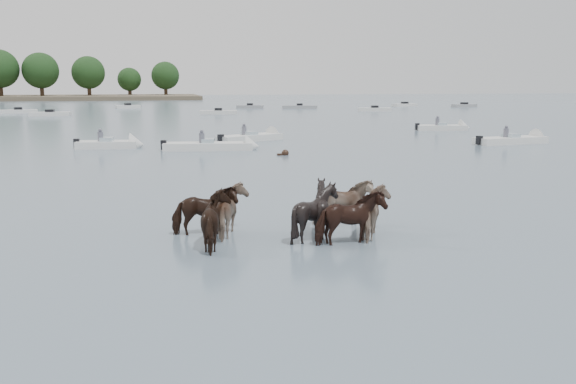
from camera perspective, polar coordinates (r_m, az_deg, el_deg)
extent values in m
plane|color=#4E6070|center=(17.06, -1.28, -4.13)|extent=(400.00, 400.00, 0.00)
imported|color=black|center=(17.06, -8.00, -1.99)|extent=(1.87, 0.88, 1.57)
imported|color=#7A6153|center=(17.03, -5.17, -1.97)|extent=(1.53, 1.72, 1.55)
imported|color=black|center=(17.07, 3.12, -1.73)|extent=(1.97, 1.92, 1.66)
imported|color=#88735C|center=(18.15, 5.24, -1.19)|extent=(1.89, 0.96, 1.55)
imported|color=black|center=(15.84, -6.61, -2.90)|extent=(1.76, 1.90, 1.57)
imported|color=black|center=(16.48, 2.64, -2.15)|extent=(1.69, 1.54, 1.67)
imported|color=black|center=(16.01, 5.96, -2.72)|extent=(1.99, 1.13, 1.59)
imported|color=#8C6D5F|center=(16.98, 8.64, -2.13)|extent=(1.30, 1.52, 1.52)
sphere|color=black|center=(35.78, -0.27, 3.75)|extent=(0.44, 0.44, 0.44)
cube|color=black|center=(35.74, -0.66, 3.58)|extent=(0.50, 0.22, 0.18)
cube|color=silver|center=(41.42, -16.97, 4.33)|extent=(4.05, 1.98, 0.55)
cone|color=silver|center=(41.15, -14.28, 4.42)|extent=(1.06, 1.68, 1.60)
cube|color=#99ADB7|center=(41.39, -17.00, 4.81)|extent=(0.91, 1.19, 0.35)
cube|color=black|center=(41.78, -19.63, 4.43)|extent=(0.38, 0.38, 0.60)
cylinder|color=#595966|center=(41.40, -17.57, 5.06)|extent=(0.36, 0.36, 0.70)
sphere|color=#595966|center=(41.37, -17.60, 5.68)|extent=(0.24, 0.24, 0.24)
cube|color=silver|center=(38.95, -7.67, 4.33)|extent=(5.88, 2.43, 0.55)
cone|color=silver|center=(38.90, -3.46, 4.39)|extent=(1.13, 1.72, 1.60)
cube|color=#99ADB7|center=(38.91, -7.68, 4.84)|extent=(0.96, 1.23, 0.35)
cube|color=black|center=(39.19, -11.85, 4.45)|extent=(0.40, 0.40, 0.60)
cylinder|color=#595966|center=(38.86, -8.28, 5.11)|extent=(0.36, 0.36, 0.70)
sphere|color=#595966|center=(38.82, -8.29, 5.77)|extent=(0.24, 0.24, 0.24)
cube|color=silver|center=(44.62, -3.72, 5.17)|extent=(5.41, 4.01, 0.55)
cone|color=silver|center=(46.33, -1.15, 5.38)|extent=(1.57, 1.84, 1.60)
cube|color=#99ADB7|center=(44.59, -3.72, 5.62)|extent=(1.25, 1.37, 0.35)
cube|color=black|center=(43.00, -6.48, 5.12)|extent=(0.48, 0.48, 0.60)
cylinder|color=#595966|center=(44.51, -4.24, 5.86)|extent=(0.36, 0.36, 0.70)
sphere|color=#595966|center=(44.48, -4.24, 6.44)|extent=(0.24, 0.24, 0.24)
cube|color=silver|center=(45.44, 20.58, 4.62)|extent=(5.68, 2.38, 0.55)
cone|color=silver|center=(47.32, 23.07, 4.66)|extent=(1.12, 1.71, 1.60)
cube|color=#99ADB7|center=(45.41, 20.61, 5.06)|extent=(0.95, 1.22, 0.35)
cube|color=black|center=(43.64, 17.89, 4.76)|extent=(0.40, 0.40, 0.60)
cylinder|color=#595966|center=(45.17, 20.20, 5.31)|extent=(0.36, 0.36, 0.70)
sphere|color=#595966|center=(45.14, 20.24, 5.88)|extent=(0.24, 0.24, 0.24)
cube|color=silver|center=(56.44, 14.49, 5.96)|extent=(4.66, 2.47, 0.55)
cone|color=silver|center=(57.08, 16.64, 5.91)|extent=(1.21, 1.75, 1.60)
cube|color=#99ADB7|center=(56.42, 14.51, 6.32)|extent=(1.01, 1.26, 0.35)
cube|color=black|center=(55.87, 12.30, 6.17)|extent=(0.41, 0.41, 0.60)
cylinder|color=#595966|center=(56.22, 14.15, 6.52)|extent=(0.36, 0.36, 0.70)
sphere|color=#595966|center=(56.19, 14.17, 6.98)|extent=(0.24, 0.24, 0.24)
cube|color=silver|center=(93.89, -24.48, 7.04)|extent=(5.22, 3.04, 0.60)
cube|color=black|center=(93.87, -24.50, 7.27)|extent=(1.27, 1.27, 0.50)
cube|color=silver|center=(84.48, -21.88, 6.94)|extent=(5.20, 1.91, 0.60)
cube|color=black|center=(84.46, -21.90, 7.20)|extent=(1.08, 1.08, 0.50)
cube|color=silver|center=(105.95, -15.13, 7.89)|extent=(4.30, 2.51, 0.60)
cube|color=black|center=(105.94, -15.14, 8.10)|extent=(1.23, 1.23, 0.50)
cube|color=silver|center=(83.48, -6.69, 7.59)|extent=(5.28, 2.40, 0.60)
cube|color=black|center=(83.46, -6.70, 7.85)|extent=(1.16, 1.16, 0.50)
cube|color=gray|center=(102.32, -3.67, 8.15)|extent=(4.82, 2.52, 0.60)
cube|color=black|center=(102.31, -3.67, 8.36)|extent=(1.20, 1.20, 0.50)
cube|color=gray|center=(101.34, 1.13, 8.15)|extent=(6.09, 2.87, 0.60)
cube|color=black|center=(101.33, 1.13, 8.36)|extent=(1.21, 1.21, 0.50)
cube|color=silver|center=(92.95, 8.31, 7.83)|extent=(5.09, 2.24, 0.60)
cube|color=black|center=(92.93, 8.32, 8.07)|extent=(1.14, 1.14, 0.50)
cube|color=silver|center=(112.20, 11.13, 8.18)|extent=(5.11, 2.85, 0.60)
cube|color=black|center=(112.19, 11.14, 8.37)|extent=(1.25, 1.25, 0.50)
cube|color=gray|center=(111.83, 16.56, 7.94)|extent=(4.85, 2.32, 0.60)
cube|color=black|center=(111.82, 16.57, 8.13)|extent=(1.16, 1.16, 0.50)
cylinder|color=#382619|center=(167.43, -25.85, 8.69)|extent=(1.00, 1.00, 4.29)
cylinder|color=#382619|center=(166.63, -22.54, 8.89)|extent=(1.00, 1.00, 4.07)
sphere|color=black|center=(166.65, -22.67, 10.71)|extent=(9.04, 9.04, 9.04)
cylinder|color=#382619|center=(167.60, -18.53, 9.11)|extent=(1.00, 1.00, 3.84)
sphere|color=black|center=(167.60, -18.63, 10.82)|extent=(8.53, 8.53, 8.53)
cylinder|color=#382619|center=(174.01, -14.94, 9.17)|extent=(1.00, 1.00, 2.89)
sphere|color=black|center=(173.99, -14.99, 10.41)|extent=(6.43, 6.43, 6.43)
cylinder|color=#382619|center=(173.35, -11.64, 9.40)|extent=(1.00, 1.00, 3.48)
sphere|color=black|center=(173.34, -11.70, 10.90)|extent=(7.73, 7.73, 7.73)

